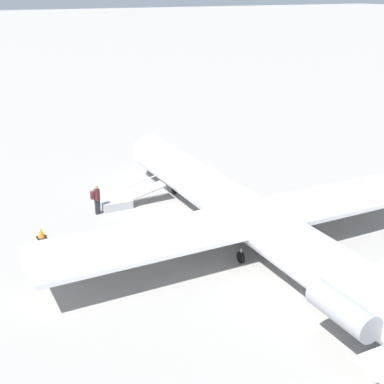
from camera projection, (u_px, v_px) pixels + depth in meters
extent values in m
plane|color=gray|center=(234.00, 239.00, 27.97)|extent=(600.00, 600.00, 0.00)
cylinder|color=silver|center=(235.00, 208.00, 27.33)|extent=(22.91, 2.59, 2.31)
cone|color=silver|center=(142.00, 146.00, 37.90)|extent=(2.57, 2.29, 2.26)
cube|color=silver|center=(135.00, 244.00, 23.92)|extent=(3.81, 9.66, 0.23)
cube|color=silver|center=(340.00, 199.00, 28.96)|extent=(3.81, 9.66, 0.23)
cylinder|color=gray|center=(343.00, 309.00, 18.45)|extent=(2.78, 1.07, 1.04)
cylinder|color=black|center=(174.00, 189.00, 34.06)|extent=(0.57, 0.15, 0.57)
cylinder|color=gray|center=(174.00, 184.00, 33.92)|extent=(0.10, 0.10, 0.18)
cylinder|color=black|center=(241.00, 257.00, 25.53)|extent=(0.57, 0.15, 0.57)
cylinder|color=gray|center=(241.00, 250.00, 25.39)|extent=(0.10, 0.10, 0.18)
cylinder|color=black|center=(277.00, 248.00, 26.41)|extent=(0.57, 0.15, 0.57)
cylinder|color=gray|center=(277.00, 241.00, 26.27)|extent=(0.10, 0.10, 0.18)
cube|color=#B2B2B7|center=(116.00, 204.00, 31.86)|extent=(1.12, 1.81, 0.50)
cube|color=#B2B2B7|center=(147.00, 190.00, 32.52)|extent=(0.93, 2.24, 0.66)
cube|color=#B2B2B7|center=(144.00, 180.00, 32.71)|extent=(0.09, 2.21, 0.60)
cube|color=#23232D|center=(98.00, 207.00, 30.96)|extent=(0.20, 0.28, 0.85)
cylinder|color=#4C1E23|center=(97.00, 195.00, 30.69)|extent=(0.36, 0.36, 0.65)
sphere|color=#936B4C|center=(96.00, 188.00, 30.53)|extent=(0.24, 0.24, 0.24)
cube|color=#592323|center=(92.00, 195.00, 30.56)|extent=(0.28, 0.18, 0.44)
cube|color=black|center=(42.00, 237.00, 28.17)|extent=(0.49, 0.49, 0.03)
cone|color=orange|center=(41.00, 233.00, 28.08)|extent=(0.38, 0.38, 0.54)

